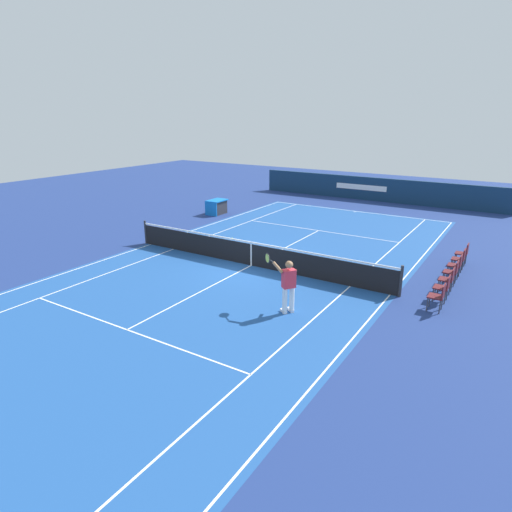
{
  "coord_description": "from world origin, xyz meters",
  "views": [
    {
      "loc": [
        13.68,
        8.84,
        5.73
      ],
      "look_at": [
        1.21,
        0.98,
        0.9
      ],
      "focal_mm": 30.55,
      "sensor_mm": 36.0,
      "label": 1
    }
  ],
  "objects": [
    {
      "name": "spectator_chair_2",
      "position": [
        -2.87,
        7.06,
        0.52
      ],
      "size": [
        0.44,
        0.44,
        0.88
      ],
      "color": "#38383D",
      "rests_on": "ground_plane"
    },
    {
      "name": "tennis_net",
      "position": [
        0.0,
        0.0,
        0.49
      ],
      "size": [
        0.1,
        11.7,
        1.08
      ],
      "color": "#2D2D33",
      "rests_on": "ground_plane"
    },
    {
      "name": "court_line_markings",
      "position": [
        0.0,
        0.0,
        0.0
      ],
      "size": [
        23.85,
        11.05,
        0.01
      ],
      "color": "white",
      "rests_on": "ground_plane"
    },
    {
      "name": "equipment_cart_tarped",
      "position": [
        -6.72,
        -6.79,
        0.44
      ],
      "size": [
        1.25,
        0.84,
        0.85
      ],
      "color": "#2D2D33",
      "rests_on": "ground_plane"
    },
    {
      "name": "ground_plane",
      "position": [
        0.0,
        0.0,
        0.0
      ],
      "size": [
        60.0,
        60.0,
        0.0
      ],
      "primitive_type": "plane",
      "color": "navy"
    },
    {
      "name": "tennis_ball",
      "position": [
        -2.73,
        -2.86,
        0.03
      ],
      "size": [
        0.07,
        0.07,
        0.07
      ],
      "primitive_type": "sphere",
      "color": "#CCE01E",
      "rests_on": "ground_plane"
    },
    {
      "name": "spectator_chair_3",
      "position": [
        -2.03,
        7.06,
        0.52
      ],
      "size": [
        0.44,
        0.44,
        0.88
      ],
      "color": "#38383D",
      "rests_on": "ground_plane"
    },
    {
      "name": "court_slab",
      "position": [
        0.0,
        0.0,
        0.0
      ],
      "size": [
        24.2,
        11.4,
        0.0
      ],
      "primitive_type": "cube",
      "color": "#1E4C93",
      "rests_on": "ground_plane"
    },
    {
      "name": "stadium_barrier",
      "position": [
        -15.9,
        -0.0,
        0.79
      ],
      "size": [
        0.26,
        17.0,
        1.58
      ],
      "color": "#112D4C",
      "rests_on": "ground_plane"
    },
    {
      "name": "tennis_player_near",
      "position": [
        3.01,
        3.24,
        0.93
      ],
      "size": [
        0.75,
        1.18,
        1.7
      ],
      "color": "white",
      "rests_on": "ground_plane"
    },
    {
      "name": "spectator_chair_1",
      "position": [
        -3.72,
        7.06,
        0.52
      ],
      "size": [
        0.44,
        0.44,
        0.88
      ],
      "color": "#38383D",
      "rests_on": "ground_plane"
    },
    {
      "name": "spectator_chair_4",
      "position": [
        -1.18,
        7.06,
        0.52
      ],
      "size": [
        0.44,
        0.44,
        0.88
      ],
      "color": "#38383D",
      "rests_on": "ground_plane"
    },
    {
      "name": "spectator_chair_0",
      "position": [
        -4.56,
        7.06,
        0.52
      ],
      "size": [
        0.44,
        0.44,
        0.88
      ],
      "color": "#38383D",
      "rests_on": "ground_plane"
    },
    {
      "name": "spectator_chair_6",
      "position": [
        0.5,
        7.06,
        0.52
      ],
      "size": [
        0.44,
        0.44,
        0.88
      ],
      "color": "#38383D",
      "rests_on": "ground_plane"
    },
    {
      "name": "spectator_chair_5",
      "position": [
        -0.34,
        7.06,
        0.52
      ],
      "size": [
        0.44,
        0.44,
        0.88
      ],
      "color": "#38383D",
      "rests_on": "ground_plane"
    }
  ]
}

